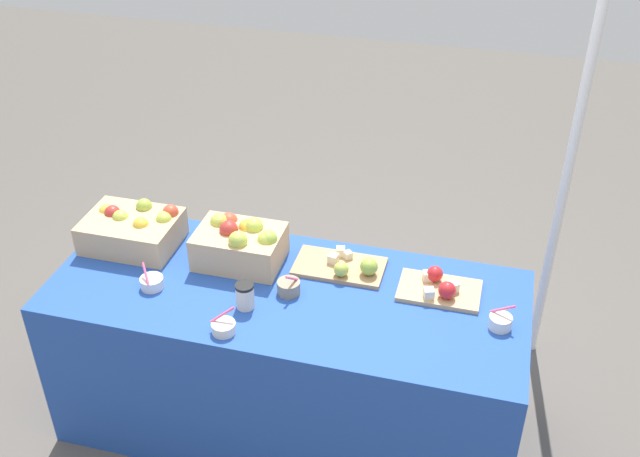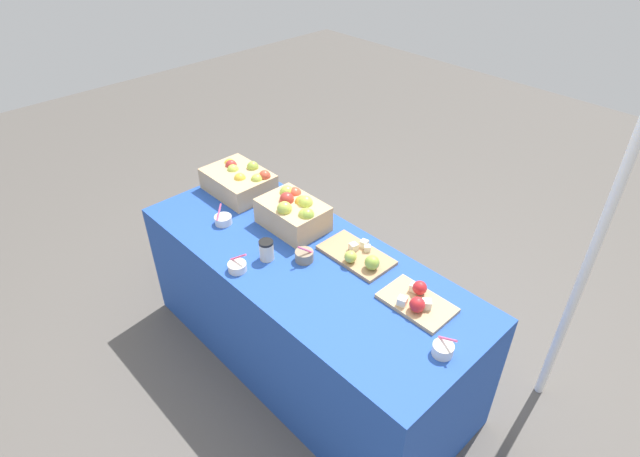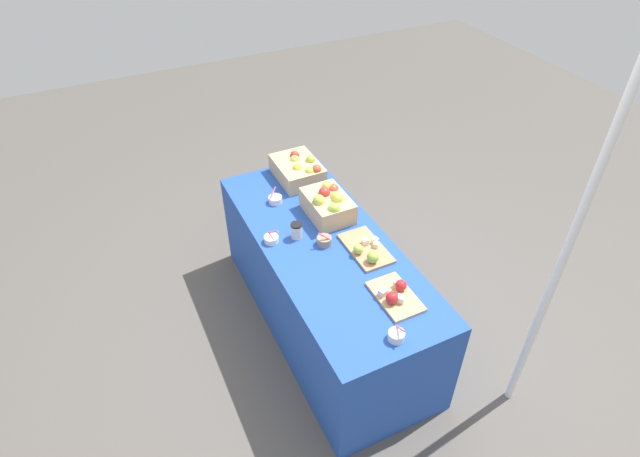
{
  "view_description": "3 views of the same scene",
  "coord_description": "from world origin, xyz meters",
  "px_view_note": "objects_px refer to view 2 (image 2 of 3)",
  "views": [
    {
      "loc": [
        0.73,
        -2.23,
        2.59
      ],
      "look_at": [
        0.13,
        0.03,
        1.04
      ],
      "focal_mm": 42.13,
      "sensor_mm": 36.0,
      "label": 1
    },
    {
      "loc": [
        1.5,
        -1.31,
        2.35
      ],
      "look_at": [
        0.08,
        0.03,
        0.95
      ],
      "focal_mm": 28.95,
      "sensor_mm": 36.0,
      "label": 2
    },
    {
      "loc": [
        2.18,
        -1.09,
        2.84
      ],
      "look_at": [
        -0.01,
        -0.03,
        0.85
      ],
      "focal_mm": 29.11,
      "sensor_mm": 36.0,
      "label": 3
    }
  ],
  "objects_px": {
    "cutting_board_back": "(359,256)",
    "apple_crate_middle": "(294,212)",
    "coffee_cup": "(267,250)",
    "tent_pole": "(606,217)",
    "sample_bowl_mid": "(443,349)",
    "sample_bowl_far": "(304,256)",
    "sample_bowl_extra": "(237,267)",
    "apple_crate_left": "(240,181)",
    "sample_bowl_near": "(223,220)",
    "cutting_board_front": "(417,300)"
  },
  "relations": [
    {
      "from": "cutting_board_back",
      "to": "apple_crate_middle",
      "type": "bearing_deg",
      "value": -174.42
    },
    {
      "from": "coffee_cup",
      "to": "tent_pole",
      "type": "xyz_separation_m",
      "value": [
        1.16,
        0.9,
        0.34
      ]
    },
    {
      "from": "apple_crate_middle",
      "to": "sample_bowl_mid",
      "type": "xyz_separation_m",
      "value": [
        1.07,
        -0.15,
        -0.06
      ]
    },
    {
      "from": "sample_bowl_far",
      "to": "sample_bowl_mid",
      "type": "bearing_deg",
      "value": 0.27
    },
    {
      "from": "sample_bowl_mid",
      "to": "sample_bowl_extra",
      "type": "xyz_separation_m",
      "value": [
        -0.98,
        -0.29,
        -0.0
      ]
    },
    {
      "from": "apple_crate_left",
      "to": "coffee_cup",
      "type": "bearing_deg",
      "value": -25.23
    },
    {
      "from": "apple_crate_middle",
      "to": "cutting_board_back",
      "type": "relative_size",
      "value": 0.96
    },
    {
      "from": "sample_bowl_near",
      "to": "sample_bowl_extra",
      "type": "height_order",
      "value": "sample_bowl_near"
    },
    {
      "from": "sample_bowl_mid",
      "to": "coffee_cup",
      "type": "bearing_deg",
      "value": -172.26
    },
    {
      "from": "sample_bowl_mid",
      "to": "tent_pole",
      "type": "bearing_deg",
      "value": 75.25
    },
    {
      "from": "apple_crate_left",
      "to": "sample_bowl_extra",
      "type": "height_order",
      "value": "apple_crate_left"
    },
    {
      "from": "sample_bowl_near",
      "to": "tent_pole",
      "type": "bearing_deg",
      "value": 29.61
    },
    {
      "from": "cutting_board_back",
      "to": "sample_bowl_mid",
      "type": "distance_m",
      "value": 0.67
    },
    {
      "from": "apple_crate_middle",
      "to": "tent_pole",
      "type": "bearing_deg",
      "value": 26.1
    },
    {
      "from": "cutting_board_back",
      "to": "tent_pole",
      "type": "relative_size",
      "value": 0.16
    },
    {
      "from": "tent_pole",
      "to": "cutting_board_back",
      "type": "bearing_deg",
      "value": -145.33
    },
    {
      "from": "cutting_board_back",
      "to": "coffee_cup",
      "type": "xyz_separation_m",
      "value": [
        -0.32,
        -0.32,
        0.03
      ]
    },
    {
      "from": "coffee_cup",
      "to": "tent_pole",
      "type": "relative_size",
      "value": 0.05
    },
    {
      "from": "apple_crate_left",
      "to": "apple_crate_middle",
      "type": "bearing_deg",
      "value": -0.54
    },
    {
      "from": "apple_crate_middle",
      "to": "apple_crate_left",
      "type": "bearing_deg",
      "value": 179.46
    },
    {
      "from": "sample_bowl_far",
      "to": "tent_pole",
      "type": "distance_m",
      "value": 1.34
    },
    {
      "from": "apple_crate_left",
      "to": "sample_bowl_near",
      "type": "height_order",
      "value": "apple_crate_left"
    },
    {
      "from": "apple_crate_left",
      "to": "cutting_board_front",
      "type": "relative_size",
      "value": 1.21
    },
    {
      "from": "sample_bowl_near",
      "to": "sample_bowl_extra",
      "type": "bearing_deg",
      "value": -25.44
    },
    {
      "from": "apple_crate_middle",
      "to": "cutting_board_front",
      "type": "xyz_separation_m",
      "value": [
        0.83,
        -0.0,
        -0.06
      ]
    },
    {
      "from": "coffee_cup",
      "to": "sample_bowl_far",
      "type": "bearing_deg",
      "value": 42.78
    },
    {
      "from": "cutting_board_back",
      "to": "sample_bowl_far",
      "type": "xyz_separation_m",
      "value": [
        -0.18,
        -0.2,
        0.0
      ]
    },
    {
      "from": "sample_bowl_extra",
      "to": "tent_pole",
      "type": "height_order",
      "value": "tent_pole"
    },
    {
      "from": "sample_bowl_near",
      "to": "sample_bowl_mid",
      "type": "distance_m",
      "value": 1.36
    },
    {
      "from": "sample_bowl_near",
      "to": "tent_pole",
      "type": "xyz_separation_m",
      "value": [
        1.56,
        0.88,
        0.37
      ]
    },
    {
      "from": "sample_bowl_extra",
      "to": "apple_crate_middle",
      "type": "bearing_deg",
      "value": 101.41
    },
    {
      "from": "cutting_board_front",
      "to": "coffee_cup",
      "type": "xyz_separation_m",
      "value": [
        -0.71,
        -0.28,
        0.03
      ]
    },
    {
      "from": "coffee_cup",
      "to": "apple_crate_left",
      "type": "bearing_deg",
      "value": 154.77
    },
    {
      "from": "apple_crate_middle",
      "to": "coffee_cup",
      "type": "relative_size",
      "value": 3.35
    },
    {
      "from": "cutting_board_back",
      "to": "sample_bowl_mid",
      "type": "xyz_separation_m",
      "value": [
        0.64,
        -0.19,
        0.0
      ]
    },
    {
      "from": "cutting_board_back",
      "to": "sample_bowl_far",
      "type": "bearing_deg",
      "value": -132.53
    },
    {
      "from": "apple_crate_left",
      "to": "sample_bowl_far",
      "type": "bearing_deg",
      "value": -12.11
    },
    {
      "from": "coffee_cup",
      "to": "tent_pole",
      "type": "bearing_deg",
      "value": 37.99
    },
    {
      "from": "apple_crate_left",
      "to": "sample_bowl_near",
      "type": "xyz_separation_m",
      "value": [
        0.2,
        -0.27,
        -0.05
      ]
    },
    {
      "from": "tent_pole",
      "to": "sample_bowl_mid",
      "type": "bearing_deg",
      "value": -104.75
    },
    {
      "from": "apple_crate_left",
      "to": "cutting_board_back",
      "type": "relative_size",
      "value": 1.06
    },
    {
      "from": "apple_crate_left",
      "to": "sample_bowl_near",
      "type": "bearing_deg",
      "value": -52.6
    },
    {
      "from": "cutting_board_front",
      "to": "sample_bowl_extra",
      "type": "xyz_separation_m",
      "value": [
        -0.74,
        -0.44,
        -0.0
      ]
    },
    {
      "from": "coffee_cup",
      "to": "cutting_board_back",
      "type": "bearing_deg",
      "value": 45.55
    },
    {
      "from": "cutting_board_front",
      "to": "tent_pole",
      "type": "relative_size",
      "value": 0.14
    },
    {
      "from": "sample_bowl_mid",
      "to": "sample_bowl_extra",
      "type": "relative_size",
      "value": 1.06
    },
    {
      "from": "apple_crate_left",
      "to": "cutting_board_front",
      "type": "xyz_separation_m",
      "value": [
        1.31,
        -0.01,
        -0.05
      ]
    },
    {
      "from": "cutting_board_back",
      "to": "apple_crate_left",
      "type": "bearing_deg",
      "value": -177.65
    },
    {
      "from": "sample_bowl_mid",
      "to": "apple_crate_middle",
      "type": "bearing_deg",
      "value": 172.01
    },
    {
      "from": "cutting_board_front",
      "to": "apple_crate_middle",
      "type": "bearing_deg",
      "value": 179.89
    }
  ]
}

